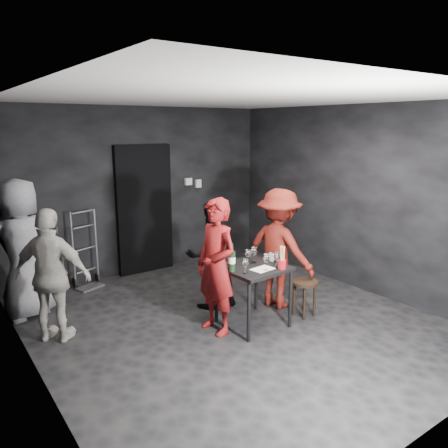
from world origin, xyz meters
TOP-DOWN VIEW (x-y plane):
  - floor at (0.00, 0.00)m, footprint 4.50×5.00m
  - ceiling at (0.00, 0.00)m, footprint 4.50×5.00m
  - wall_back at (0.00, 2.50)m, footprint 4.50×0.04m
  - wall_front at (0.00, -2.50)m, footprint 4.50×0.04m
  - wall_left at (-2.25, 0.00)m, footprint 0.04×5.00m
  - wall_right at (2.25, 0.00)m, footprint 0.04×5.00m
  - doorway at (0.00, 2.44)m, footprint 0.95×0.10m
  - wallbox_upper at (0.85, 2.45)m, footprint 0.12×0.06m
  - wallbox_lower at (1.05, 2.45)m, footprint 0.10×0.06m
  - hand_truck at (-1.05, 2.28)m, footprint 0.39×0.33m
  - tasting_table at (0.17, -0.18)m, footprint 0.72×0.72m
  - stool at (0.86, -0.37)m, footprint 0.33×0.33m
  - server_red at (-0.29, -0.06)m, footprint 0.47×0.66m
  - woman_black at (0.07, 0.59)m, footprint 0.72×0.46m
  - man_maroon at (0.81, 0.08)m, footprint 0.74×1.19m
  - bystander_cream at (-1.90, 0.81)m, footprint 0.96×0.95m
  - bystander_grey at (-2.03, 1.67)m, footprint 1.15×0.84m
  - tasting_mat at (0.18, -0.33)m, footprint 0.29×0.21m
  - wine_glass_a at (-0.08, -0.33)m, footprint 0.09×0.09m
  - wine_glass_b at (-0.11, -0.08)m, footprint 0.09×0.09m
  - wine_glass_c at (0.17, -0.07)m, footprint 0.08×0.08m
  - wine_glass_d at (0.18, -0.38)m, footprint 0.09×0.09m
  - wine_glass_e at (0.37, -0.36)m, footprint 0.07×0.07m
  - wine_glass_f at (0.26, -0.07)m, footprint 0.10×0.10m
  - wine_bottle at (-0.14, -0.16)m, footprint 0.08×0.08m
  - breadstick_cup at (0.38, -0.45)m, footprint 0.10×0.10m
  - reserved_card at (0.48, -0.16)m, footprint 0.09×0.14m

SIDE VIEW (x-z plane):
  - floor at x=0.00m, z-range -0.01..0.01m
  - hand_truck at x=-1.05m, z-range -0.37..0.80m
  - stool at x=0.86m, z-range 0.14..0.61m
  - tasting_table at x=0.17m, z-range 0.28..1.03m
  - woman_black at x=0.07m, z-range 0.00..1.39m
  - tasting_mat at x=0.18m, z-range 0.75..0.75m
  - bystander_cream at x=-1.90m, z-range 0.00..1.56m
  - reserved_card at x=0.48m, z-range 0.75..0.85m
  - wine_glass_a at x=-0.08m, z-range 0.75..0.94m
  - wine_glass_c at x=0.17m, z-range 0.75..0.94m
  - wine_glass_b at x=-0.11m, z-range 0.75..0.95m
  - wine_glass_e at x=0.37m, z-range 0.75..0.95m
  - man_maroon at x=0.81m, z-range 0.00..1.70m
  - server_red at x=-0.29m, z-range 0.00..1.71m
  - wine_glass_f at x=0.26m, z-range 0.75..0.96m
  - wine_glass_d at x=0.18m, z-range 0.75..0.97m
  - wine_bottle at x=-0.14m, z-range 0.71..1.04m
  - breadstick_cup at x=0.38m, z-range 0.74..1.03m
  - doorway at x=0.00m, z-range 0.00..2.10m
  - bystander_grey at x=-2.03m, z-range 0.00..2.11m
  - wall_back at x=0.00m, z-range 0.00..2.70m
  - wall_front at x=0.00m, z-range 0.00..2.70m
  - wall_left at x=-2.25m, z-range 0.00..2.70m
  - wall_right at x=2.25m, z-range 0.00..2.70m
  - wallbox_lower at x=1.05m, z-range 1.33..1.47m
  - wallbox_upper at x=0.85m, z-range 1.39..1.51m
  - ceiling at x=0.00m, z-range 2.69..2.71m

